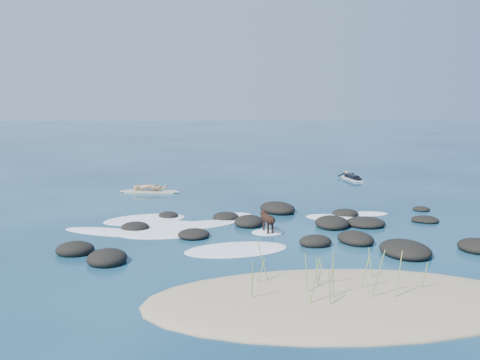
{
  "coord_description": "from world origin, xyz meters",
  "views": [
    {
      "loc": [
        -3.05,
        -19.55,
        4.65
      ],
      "look_at": [
        -1.38,
        4.0,
        0.9
      ],
      "focal_mm": 40.0,
      "sensor_mm": 36.0,
      "label": 1
    }
  ],
  "objects": [
    {
      "name": "dog",
      "position": [
        -0.87,
        -1.94,
        0.5
      ],
      "size": [
        0.48,
        1.17,
        0.75
      ],
      "rotation": [
        0.0,
        0.0,
        1.81
      ],
      "color": "black",
      "rests_on": "ground"
    },
    {
      "name": "reef_rocks",
      "position": [
        0.39,
        -2.13,
        0.11
      ],
      "size": [
        13.81,
        8.04,
        0.52
      ],
      "color": "black",
      "rests_on": "ground"
    },
    {
      "name": "breaking_foam",
      "position": [
        -3.21,
        -1.13,
        0.01
      ],
      "size": [
        12.33,
        6.67,
        0.12
      ],
      "color": "white",
      "rests_on": "ground"
    },
    {
      "name": "ground",
      "position": [
        0.0,
        0.0,
        0.0
      ],
      "size": [
        160.0,
        160.0,
        0.0
      ],
      "primitive_type": "plane",
      "color": "#0A2642",
      "rests_on": "ground"
    },
    {
      "name": "standing_surfer_rig",
      "position": [
        -5.6,
        6.1,
        0.66
      ],
      "size": [
        2.94,
        0.87,
        1.67
      ],
      "rotation": [
        0.0,
        0.0,
        -0.15
      ],
      "color": "beige",
      "rests_on": "ground"
    },
    {
      "name": "sand_dune",
      "position": [
        0.0,
        -8.2,
        0.0
      ],
      "size": [
        9.0,
        4.4,
        0.6
      ],
      "primitive_type": "ellipsoid",
      "color": "#9E8966",
      "rests_on": "ground"
    },
    {
      "name": "paddling_surfer_rig",
      "position": [
        5.24,
        9.37,
        0.13
      ],
      "size": [
        1.0,
        2.24,
        0.39
      ],
      "rotation": [
        0.0,
        0.0,
        1.73
      ],
      "color": "white",
      "rests_on": "ground"
    },
    {
      "name": "dune_grass",
      "position": [
        -0.19,
        -8.18,
        0.62
      ],
      "size": [
        4.09,
        1.8,
        1.23
      ],
      "color": "#7A9C4B",
      "rests_on": "ground"
    }
  ]
}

